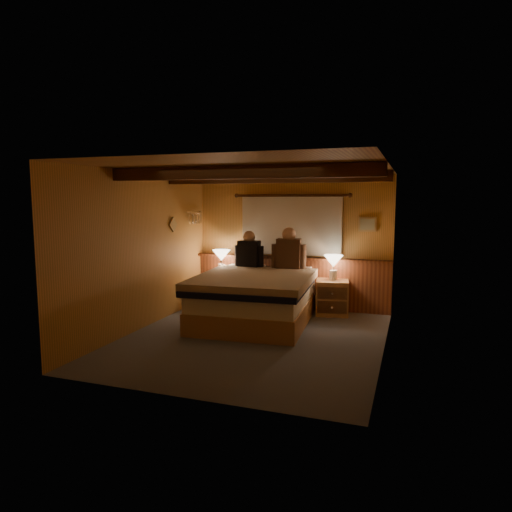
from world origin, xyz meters
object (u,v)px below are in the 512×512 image
at_px(person_left, 249,252).
at_px(duffel_bag, 235,299).
at_px(bed, 256,297).
at_px(lamp_left, 221,257).
at_px(nightstand_left, 219,289).
at_px(lamp_right, 333,263).
at_px(nightstand_right, 332,297).
at_px(person_right, 289,251).

xyz_separation_m(person_left, duffel_bag, (-0.22, -0.13, -0.86)).
bearing_deg(bed, lamp_left, 133.46).
bearing_deg(nightstand_left, lamp_right, 4.55).
height_order(nightstand_left, person_left, person_left).
xyz_separation_m(nightstand_right, person_left, (-1.51, -0.05, 0.74)).
bearing_deg(duffel_bag, lamp_left, 141.95).
xyz_separation_m(nightstand_left, nightstand_right, (2.13, 0.01, -0.01)).
xyz_separation_m(nightstand_left, person_right, (1.36, -0.03, 0.76)).
height_order(lamp_right, person_right, person_right).
height_order(person_left, duffel_bag, person_left).
bearing_deg(lamp_right, lamp_left, -178.89).
height_order(nightstand_left, lamp_right, lamp_right).
bearing_deg(bed, duffel_bag, 128.15).
relative_size(lamp_right, person_left, 0.64).
height_order(bed, nightstand_left, bed).
xyz_separation_m(person_left, person_right, (0.74, 0.02, 0.03)).
bearing_deg(duffel_bag, nightstand_left, 147.64).
xyz_separation_m(nightstand_right, lamp_right, (-0.00, 0.06, 0.60)).
xyz_separation_m(nightstand_right, duffel_bag, (-1.73, -0.19, -0.12)).
bearing_deg(bed, person_right, 65.14).
distance_m(nightstand_right, duffel_bag, 1.74).
bearing_deg(nightstand_right, nightstand_left, 170.83).
bearing_deg(duffel_bag, lamp_right, -0.17).
distance_m(lamp_left, lamp_right, 2.08).
distance_m(bed, person_left, 1.13).
xyz_separation_m(bed, lamp_left, (-0.99, 0.90, 0.51)).
distance_m(bed, nightstand_left, 1.36).
bearing_deg(person_left, bed, -61.89).
xyz_separation_m(nightstand_left, lamp_right, (2.12, 0.06, 0.59)).
xyz_separation_m(nightstand_left, duffel_bag, (0.40, -0.18, -0.13)).
bearing_deg(bed, person_left, 112.31).
bearing_deg(duffel_bag, bed, -55.80).
xyz_separation_m(nightstand_right, lamp_left, (-2.08, 0.02, 0.62)).
bearing_deg(lamp_left, duffel_bag, -29.89).
distance_m(bed, duffel_bag, 0.97).
bearing_deg(nightstand_right, lamp_left, 170.22).
bearing_deg(lamp_left, lamp_right, 1.11).
height_order(nightstand_left, lamp_left, lamp_left).
distance_m(person_left, duffel_bag, 0.90).
height_order(bed, nightstand_right, bed).
bearing_deg(person_right, person_left, 175.38).
relative_size(lamp_left, duffel_bag, 0.72).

